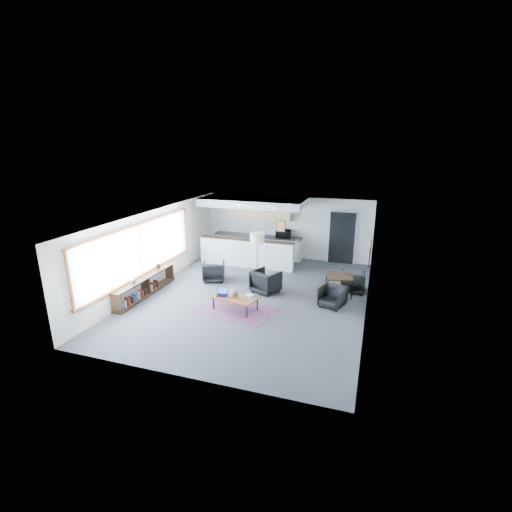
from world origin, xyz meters
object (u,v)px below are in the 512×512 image
(coffee_table, at_px, (235,298))
(dining_table, at_px, (339,277))
(laptop, at_px, (222,293))
(ceramic_pot, at_px, (234,293))
(armchair_left, at_px, (214,270))
(floor_lamp, at_px, (257,239))
(dining_chair_near, at_px, (332,297))
(dining_chair_far, at_px, (352,282))
(armchair_right, at_px, (266,280))
(microwave, at_px, (283,233))
(book_stack, at_px, (250,296))

(coffee_table, height_order, dining_table, dining_table)
(laptop, relative_size, ceramic_pot, 1.56)
(armchair_left, relative_size, floor_lamp, 0.44)
(coffee_table, height_order, dining_chair_near, dining_chair_near)
(coffee_table, height_order, ceramic_pot, ceramic_pot)
(dining_chair_far, bearing_deg, dining_chair_near, 65.05)
(coffee_table, distance_m, dining_chair_far, 4.03)
(armchair_right, distance_m, microwave, 3.75)
(coffee_table, relative_size, microwave, 2.35)
(dining_chair_near, bearing_deg, coffee_table, -140.45)
(armchair_right, height_order, dining_chair_far, armchair_right)
(armchair_left, height_order, microwave, microwave)
(dining_chair_near, bearing_deg, laptop, -143.38)
(microwave, bearing_deg, book_stack, -92.93)
(dining_chair_far, bearing_deg, armchair_right, 12.73)
(laptop, height_order, book_stack, laptop)
(ceramic_pot, relative_size, dining_table, 0.25)
(book_stack, bearing_deg, coffee_table, -165.88)
(dining_table, bearing_deg, microwave, 129.88)
(ceramic_pot, bearing_deg, dining_table, 36.57)
(laptop, xyz_separation_m, dining_chair_far, (3.58, 2.48, -0.15))
(coffee_table, height_order, dining_chair_far, dining_chair_far)
(ceramic_pot, bearing_deg, laptop, 175.80)
(armchair_left, xyz_separation_m, dining_table, (4.36, 0.06, 0.24))
(ceramic_pot, height_order, armchair_right, armchair_right)
(ceramic_pot, distance_m, dining_chair_far, 4.07)
(dining_chair_near, bearing_deg, book_stack, -138.99)
(armchair_left, xyz_separation_m, floor_lamp, (1.45, 0.54, 1.13))
(coffee_table, distance_m, book_stack, 0.43)
(coffee_table, bearing_deg, ceramic_pot, -140.51)
(ceramic_pot, distance_m, microwave, 5.30)
(laptop, relative_size, dining_chair_far, 0.58)
(coffee_table, bearing_deg, dining_table, 49.36)
(floor_lamp, distance_m, dining_chair_far, 3.52)
(floor_lamp, xyz_separation_m, dining_chair_near, (2.83, -1.42, -1.21))
(dining_table, xyz_separation_m, microwave, (-2.67, 3.20, 0.51))
(laptop, xyz_separation_m, armchair_left, (-1.19, 1.99, -0.09))
(book_stack, relative_size, dining_chair_far, 0.51)
(book_stack, relative_size, armchair_left, 0.43)
(coffee_table, relative_size, armchair_left, 1.79)
(armchair_right, xyz_separation_m, microwave, (-0.37, 3.66, 0.72))
(coffee_table, distance_m, microwave, 5.30)
(ceramic_pot, distance_m, dining_table, 3.48)
(laptop, bearing_deg, floor_lamp, 68.46)
(dining_table, xyz_separation_m, dining_chair_near, (-0.08, -0.94, -0.32))
(floor_lamp, bearing_deg, coffee_table, -86.51)
(ceramic_pot, xyz_separation_m, floor_lamp, (-0.12, 2.55, 0.98))
(dining_table, distance_m, dining_chair_near, 0.99)
(armchair_right, bearing_deg, armchair_left, 11.06)
(ceramic_pot, xyz_separation_m, dining_table, (2.79, 2.07, 0.09))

